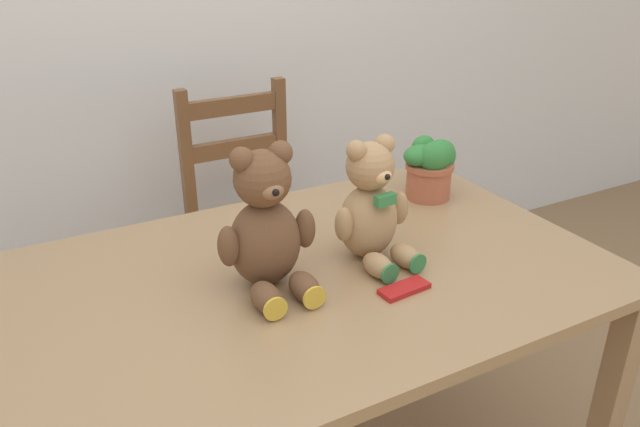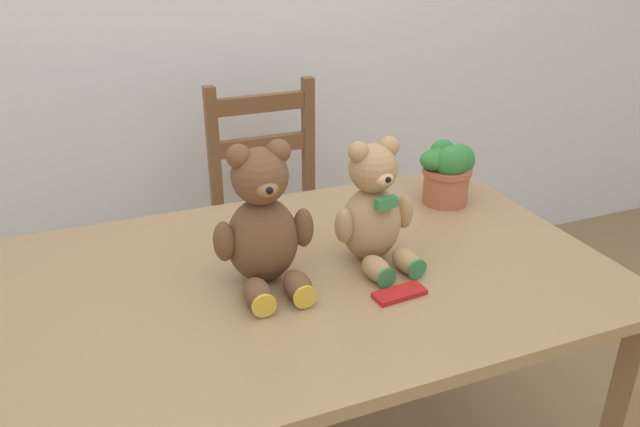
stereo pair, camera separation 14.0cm
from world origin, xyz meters
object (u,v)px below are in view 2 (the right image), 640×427
teddy_bear_right (374,211)px  chocolate_bar (399,293)px  teddy_bear_left (263,225)px  potted_plant (448,171)px  wooden_chair_behind (276,228)px

teddy_bear_right → chocolate_bar: 0.21m
chocolate_bar → teddy_bear_left: bearing=146.1°
teddy_bear_right → potted_plant: (0.34, 0.22, -0.03)m
teddy_bear_right → potted_plant: bearing=-152.2°
teddy_bear_left → teddy_bear_right: 0.27m
wooden_chair_behind → teddy_bear_left: teddy_bear_left is taller
wooden_chair_behind → teddy_bear_left: (-0.27, -0.78, 0.42)m
wooden_chair_behind → teddy_bear_right: (-0.01, -0.78, 0.41)m
chocolate_bar → potted_plant: bearing=47.2°
potted_plant → teddy_bear_right: bearing=-147.2°
teddy_bear_right → potted_plant: teddy_bear_right is taller
wooden_chair_behind → teddy_bear_left: size_ratio=3.01×
teddy_bear_right → teddy_bear_left: bearing=-4.8°
wooden_chair_behind → teddy_bear_right: 0.88m
teddy_bear_left → teddy_bear_right: size_ratio=1.09×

